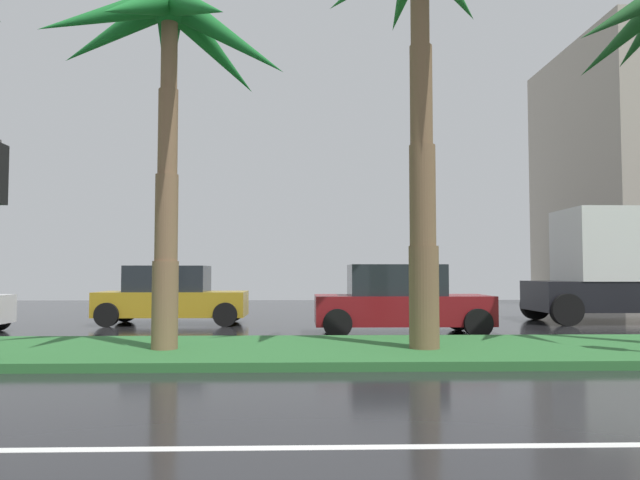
% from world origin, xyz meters
% --- Properties ---
extents(ground_plane, '(90.00, 42.00, 0.10)m').
position_xyz_m(ground_plane, '(0.00, 9.00, -0.05)').
color(ground_plane, black).
extents(near_lane_divider_stripe, '(81.00, 0.14, 0.01)m').
position_xyz_m(near_lane_divider_stripe, '(0.00, 2.00, 0.00)').
color(near_lane_divider_stripe, white).
rests_on(near_lane_divider_stripe, ground_plane).
extents(median_strip, '(85.50, 4.00, 0.15)m').
position_xyz_m(median_strip, '(0.00, 8.00, 0.07)').
color(median_strip, '#2D6B33').
rests_on(median_strip, ground_plane).
extents(palm_tree_centre_left, '(4.66, 4.61, 6.89)m').
position_xyz_m(palm_tree_centre_left, '(-2.75, 7.73, 5.64)').
color(palm_tree_centre_left, brown).
rests_on(palm_tree_centre_left, median_strip).
extents(palm_tree_centre, '(3.97, 4.08, 8.00)m').
position_xyz_m(palm_tree_centre, '(1.95, 7.64, 6.39)').
color(palm_tree_centre, brown).
rests_on(palm_tree_centre, median_strip).
extents(car_in_traffic_second, '(4.30, 2.02, 1.72)m').
position_xyz_m(car_in_traffic_second, '(-4.11, 14.74, 0.83)').
color(car_in_traffic_second, '#B28C1E').
rests_on(car_in_traffic_second, ground_plane).
extents(car_in_traffic_third, '(4.30, 2.02, 1.72)m').
position_xyz_m(car_in_traffic_third, '(2.18, 11.70, 0.83)').
color(car_in_traffic_third, maroon).
rests_on(car_in_traffic_third, ground_plane).
extents(box_truck_lead, '(6.40, 2.64, 3.46)m').
position_xyz_m(box_truck_lead, '(9.92, 14.94, 1.55)').
color(box_truck_lead, black).
rests_on(box_truck_lead, ground_plane).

